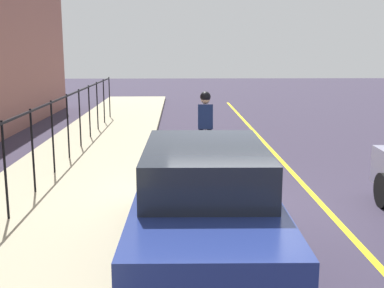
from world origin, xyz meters
name	(u,v)px	position (x,y,z in m)	size (l,w,h in m)	color
ground_plane	(239,215)	(0.00, 0.00, 0.00)	(80.00, 80.00, 0.00)	#332D3F
lane_line_centre	(330,214)	(0.00, -1.60, 0.00)	(36.00, 0.12, 0.01)	yellow
sidewalk	(42,213)	(0.00, 3.40, 0.07)	(40.00, 3.20, 0.15)	tan
iron_fence	(32,133)	(1.00, 3.80, 1.30)	(20.82, 0.04, 1.60)	black
cyclist_lead	(205,129)	(3.74, 0.39, 0.91)	(1.71, 0.37, 1.83)	black
parked_sedan_rear	(205,203)	(-1.86, 0.70, 0.82)	(4.43, 1.98, 1.58)	navy
traffic_cone_near	(159,149)	(4.48, 1.58, 0.25)	(0.36, 0.36, 0.50)	#F3580E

